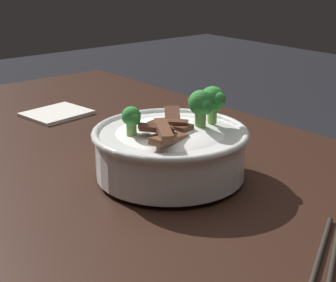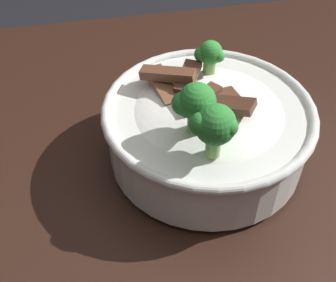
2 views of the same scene
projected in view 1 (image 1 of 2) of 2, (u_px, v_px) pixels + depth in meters
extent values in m
cube|color=black|center=(117.00, 166.00, 0.98)|extent=(1.35, 0.78, 0.04)
cube|color=black|center=(98.00, 198.00, 1.73)|extent=(0.07, 0.07, 0.73)
cylinder|color=white|center=(170.00, 176.00, 0.87)|extent=(0.10, 0.10, 0.01)
cylinder|color=white|center=(170.00, 153.00, 0.86)|extent=(0.24, 0.24, 0.07)
torus|color=white|center=(170.00, 133.00, 0.84)|extent=(0.26, 0.26, 0.01)
ellipsoid|color=white|center=(170.00, 139.00, 0.85)|extent=(0.20, 0.20, 0.05)
cube|color=brown|center=(169.00, 139.00, 0.78)|extent=(0.04, 0.07, 0.02)
cube|color=#4C2B1E|center=(156.00, 128.00, 0.80)|extent=(0.05, 0.06, 0.02)
cube|color=brown|center=(164.00, 130.00, 0.78)|extent=(0.07, 0.05, 0.02)
cube|color=#563323|center=(172.00, 123.00, 0.83)|extent=(0.05, 0.04, 0.01)
cube|color=#4C2B1E|center=(173.00, 119.00, 0.86)|extent=(0.07, 0.06, 0.03)
cube|color=#563323|center=(170.00, 125.00, 0.84)|extent=(0.08, 0.04, 0.01)
cylinder|color=#7AB256|center=(212.00, 115.00, 0.87)|extent=(0.02, 0.02, 0.03)
sphere|color=#2D8433|center=(213.00, 99.00, 0.86)|extent=(0.04, 0.04, 0.04)
sphere|color=#2D8433|center=(219.00, 99.00, 0.85)|extent=(0.02, 0.02, 0.02)
sphere|color=#2D8433|center=(212.00, 95.00, 0.87)|extent=(0.02, 0.02, 0.02)
cylinder|color=#7AB256|center=(132.00, 129.00, 0.81)|extent=(0.02, 0.02, 0.02)
sphere|color=green|center=(131.00, 116.00, 0.81)|extent=(0.03, 0.03, 0.03)
sphere|color=green|center=(134.00, 119.00, 0.80)|extent=(0.02, 0.02, 0.02)
sphere|color=green|center=(133.00, 115.00, 0.82)|extent=(0.02, 0.02, 0.02)
cylinder|color=#6BA84C|center=(200.00, 120.00, 0.84)|extent=(0.02, 0.02, 0.03)
sphere|color=#2D8433|center=(201.00, 103.00, 0.83)|extent=(0.04, 0.04, 0.04)
sphere|color=#2D8433|center=(205.00, 106.00, 0.82)|extent=(0.03, 0.03, 0.03)
sphere|color=#2D8433|center=(204.00, 101.00, 0.84)|extent=(0.02, 0.02, 0.02)
cylinder|color=#28231E|center=(319.00, 257.00, 0.64)|extent=(0.10, 0.19, 0.01)
cylinder|color=#28231E|center=(332.00, 260.00, 0.63)|extent=(0.11, 0.19, 0.01)
cube|color=silver|center=(57.00, 113.00, 1.21)|extent=(0.13, 0.15, 0.01)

